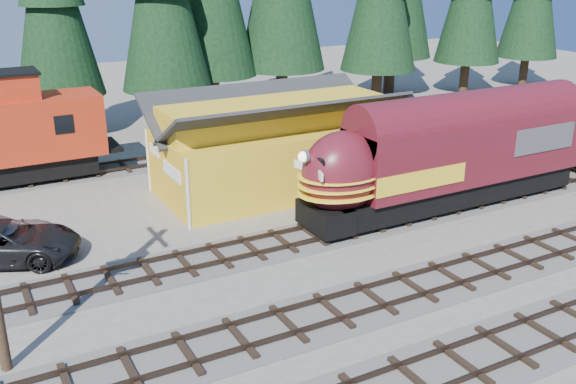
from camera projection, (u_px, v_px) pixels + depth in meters
name	position (u px, v px, depth m)	size (l,w,h in m)	color
ground	(394.00, 265.00, 26.00)	(120.00, 120.00, 0.00)	#6B665B
track_siding	(500.00, 194.00, 33.77)	(68.00, 3.20, 0.33)	#4C4947
track_spur	(58.00, 177.00, 36.35)	(32.00, 3.20, 0.33)	#4C4947
depot	(275.00, 136.00, 33.65)	(12.80, 7.00, 5.30)	gold
locomotive	(440.00, 160.00, 30.94)	(16.04, 3.19, 4.36)	black
pickup_truck_a	(4.00, 242.00, 26.12)	(2.76, 5.99, 1.66)	black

